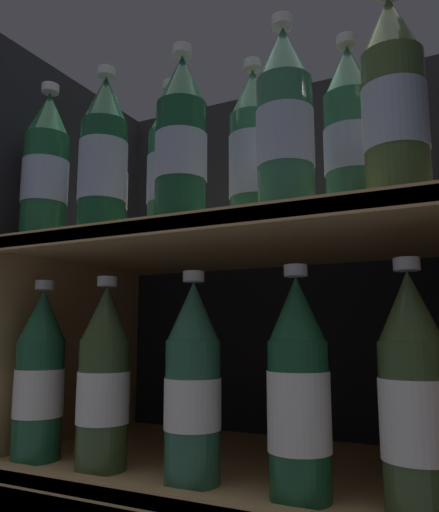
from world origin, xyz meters
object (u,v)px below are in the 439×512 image
(bottle_upper_back_0, at_px, (107,179))
(bottle_upper_back_1, at_px, (170,168))
(bottle_upper_front_2, at_px, (181,144))
(bottle_upper_front_3, at_px, (285,124))
(bottle_upper_front_1, at_px, (103,160))
(bottle_lower_front_4, at_px, (414,398))
(bottle_upper_back_3, at_px, (351,137))
(bottle_lower_front_2, at_px, (191,386))
(bottle_lower_front_1, at_px, (104,381))
(bottle_upper_front_4, at_px, (394,103))
(bottle_lower_front_0, at_px, (40,378))
(bottle_lower_front_3, at_px, (299,393))
(bottle_upper_back_2, at_px, (254,155))
(bottle_upper_front_0, at_px, (46,170))

(bottle_upper_back_0, distance_m, bottle_upper_back_1, 0.13)
(bottle_upper_front_2, distance_m, bottle_upper_front_3, 0.15)
(bottle_upper_front_1, bearing_deg, bottle_lower_front_4, 0.00)
(bottle_upper_back_3, height_order, bottle_lower_front_2, bottle_upper_back_3)
(bottle_lower_front_1, height_order, bottle_lower_front_2, same)
(bottle_upper_front_4, relative_size, bottle_lower_front_0, 1.00)
(bottle_lower_front_2, bearing_deg, bottle_upper_front_3, 0.00)
(bottle_lower_front_2, xyz_separation_m, bottle_lower_front_3, (0.14, 0.00, -0.00))
(bottle_upper_front_3, xyz_separation_m, bottle_lower_front_2, (-0.14, 0.00, -0.33))
(bottle_upper_front_4, bearing_deg, bottle_upper_back_0, 170.44)
(bottle_lower_front_3, bearing_deg, bottle_upper_back_0, 167.27)
(bottle_lower_front_3, bearing_deg, bottle_upper_back_2, 136.64)
(bottle_upper_front_1, relative_size, bottle_upper_front_4, 1.00)
(bottle_upper_front_0, height_order, bottle_upper_back_1, same)
(bottle_upper_front_3, height_order, bottle_upper_back_1, same)
(bottle_upper_back_2, distance_m, bottle_lower_front_4, 0.41)
(bottle_upper_front_1, height_order, bottle_upper_front_3, same)
(bottle_upper_front_0, distance_m, bottle_upper_front_1, 0.12)
(bottle_upper_back_0, bearing_deg, bottle_upper_front_3, -13.07)
(bottle_upper_back_3, xyz_separation_m, bottle_lower_front_3, (-0.06, -0.08, -0.34))
(bottle_upper_back_3, xyz_separation_m, bottle_lower_front_0, (-0.47, -0.08, -0.34))
(bottle_lower_front_2, height_order, bottle_lower_front_4, same)
(bottle_upper_back_2, height_order, bottle_upper_back_3, same)
(bottle_upper_front_2, distance_m, bottle_upper_back_0, 0.22)
(bottle_upper_back_0, height_order, bottle_lower_front_3, bottle_upper_back_0)
(bottle_upper_front_2, bearing_deg, bottle_upper_front_4, 0.00)
(bottle_upper_back_0, distance_m, bottle_lower_front_1, 0.35)
(bottle_upper_front_3, distance_m, bottle_upper_back_2, 0.11)
(bottle_upper_front_4, xyz_separation_m, bottle_lower_front_0, (-0.54, 0.00, -0.33))
(bottle_upper_front_0, relative_size, bottle_lower_front_2, 1.00)
(bottle_upper_front_0, distance_m, bottle_upper_front_3, 0.41)
(bottle_upper_front_4, xyz_separation_m, bottle_lower_front_4, (0.00, 0.00, -0.34))
(bottle_upper_front_3, height_order, bottle_lower_front_1, bottle_upper_front_3)
(bottle_lower_front_2, bearing_deg, bottle_upper_back_0, 159.46)
(bottle_upper_front_4, distance_m, bottle_lower_front_1, 0.53)
(bottle_upper_back_0, bearing_deg, bottle_upper_front_1, -53.94)
(bottle_lower_front_3, bearing_deg, bottle_upper_front_0, -180.00)
(bottle_upper_front_1, distance_m, bottle_lower_front_1, 0.33)
(bottle_upper_front_3, xyz_separation_m, bottle_lower_front_4, (0.14, 0.00, -0.34))
(bottle_upper_front_4, relative_size, bottle_upper_back_2, 1.00)
(bottle_lower_front_1, bearing_deg, bottle_upper_front_4, 0.00)
(bottle_upper_back_1, distance_m, bottle_upper_back_2, 0.15)
(bottle_upper_front_4, height_order, bottle_lower_front_3, bottle_upper_front_4)
(bottle_upper_front_4, bearing_deg, bottle_upper_front_3, 180.00)
(bottle_lower_front_0, height_order, bottle_lower_front_2, same)
(bottle_upper_front_4, xyz_separation_m, bottle_upper_back_0, (-0.49, 0.08, 0.00))
(bottle_upper_back_0, relative_size, bottle_lower_front_3, 1.00)
(bottle_upper_front_2, xyz_separation_m, bottle_upper_back_2, (0.08, 0.08, -0.00))
(bottle_upper_back_1, xyz_separation_m, bottle_upper_back_3, (0.29, 0.00, 0.00))
(bottle_upper_back_3, height_order, bottle_lower_front_0, bottle_upper_back_3)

